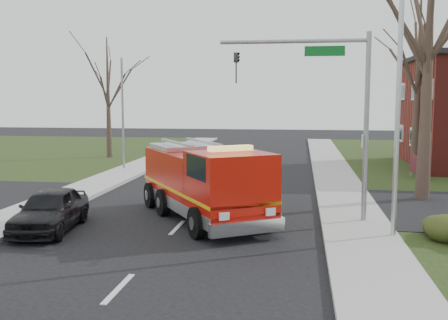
# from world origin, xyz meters

# --- Properties ---
(ground) EXTENTS (120.00, 120.00, 0.00)m
(ground) POSITION_xyz_m (0.00, 0.00, 0.00)
(ground) COLOR black
(ground) RESTS_ON ground
(sidewalk_right) EXTENTS (2.40, 80.00, 0.15)m
(sidewalk_right) POSITION_xyz_m (6.20, 0.00, 0.07)
(sidewalk_right) COLOR #9A9994
(sidewalk_right) RESTS_ON ground
(sidewalk_left) EXTENTS (2.40, 80.00, 0.15)m
(sidewalk_left) POSITION_xyz_m (-6.20, 0.00, 0.07)
(sidewalk_left) COLOR #9A9994
(sidewalk_left) RESTS_ON ground
(health_center_sign) EXTENTS (0.12, 2.00, 1.40)m
(health_center_sign) POSITION_xyz_m (10.50, 12.50, 0.88)
(health_center_sign) COLOR #57141E
(health_center_sign) RESTS_ON ground
(bare_tree_near) EXTENTS (6.00, 6.00, 12.00)m
(bare_tree_near) POSITION_xyz_m (9.50, 6.00, 7.41)
(bare_tree_near) COLOR #35271F
(bare_tree_near) RESTS_ON ground
(bare_tree_far) EXTENTS (5.25, 5.25, 10.50)m
(bare_tree_far) POSITION_xyz_m (11.00, 15.00, 6.49)
(bare_tree_far) COLOR #35271F
(bare_tree_far) RESTS_ON ground
(bare_tree_left) EXTENTS (4.50, 4.50, 9.00)m
(bare_tree_left) POSITION_xyz_m (-10.00, 20.00, 5.56)
(bare_tree_left) COLOR #35271F
(bare_tree_left) RESTS_ON ground
(traffic_signal_mast) EXTENTS (5.29, 0.18, 6.80)m
(traffic_signal_mast) POSITION_xyz_m (5.21, 1.50, 4.71)
(traffic_signal_mast) COLOR gray
(traffic_signal_mast) RESTS_ON ground
(streetlight_pole) EXTENTS (1.48, 0.16, 8.40)m
(streetlight_pole) POSITION_xyz_m (7.14, -0.50, 4.55)
(streetlight_pole) COLOR #B7BABF
(streetlight_pole) RESTS_ON ground
(utility_pole_far) EXTENTS (0.14, 0.14, 7.00)m
(utility_pole_far) POSITION_xyz_m (-6.80, 14.00, 3.50)
(utility_pole_far) COLOR gray
(utility_pole_far) RESTS_ON ground
(fire_engine) EXTENTS (6.01, 7.54, 2.96)m
(fire_engine) POSITION_xyz_m (0.72, 1.37, 1.34)
(fire_engine) COLOR #B81108
(fire_engine) RESTS_ON ground
(parked_car_maroon) EXTENTS (2.19, 4.45, 1.46)m
(parked_car_maroon) POSITION_xyz_m (-4.20, -1.00, 0.73)
(parked_car_maroon) COLOR black
(parked_car_maroon) RESTS_ON ground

